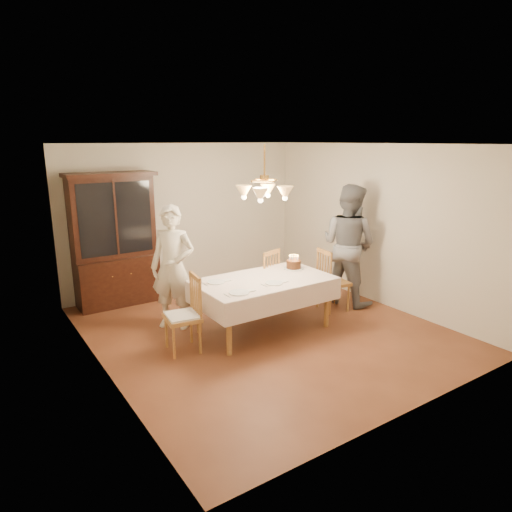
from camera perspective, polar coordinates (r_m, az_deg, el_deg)
ground at (r=6.66m, az=0.97°, el=-9.14°), size 5.00×5.00×0.00m
room_shell at (r=6.20m, az=1.03°, el=4.38°), size 5.00×5.00×5.00m
dining_table at (r=6.42m, az=0.99°, el=-3.54°), size 1.90×1.10×0.76m
china_hutch at (r=7.74m, az=-17.27°, el=1.65°), size 1.38×0.54×2.16m
chair_far_side at (r=7.25m, az=0.82°, el=-3.41°), size 0.55×0.54×1.00m
chair_left_end at (r=5.94m, az=-9.12°, el=-7.60°), size 0.48×0.49×1.00m
chair_right_end at (r=7.36m, az=9.57°, el=-3.35°), size 0.49×0.50×1.00m
elderly_woman at (r=6.58m, az=-10.35°, el=-1.43°), size 0.76×0.76×1.78m
adult_in_grey at (r=7.61m, az=11.46°, el=1.40°), size 0.95×1.10×1.97m
birthday_cake at (r=6.90m, az=4.72°, el=-1.12°), size 0.30×0.30×0.22m
place_setting_near_left at (r=5.83m, az=-2.02°, el=-4.57°), size 0.41×0.26×0.02m
place_setting_near_right at (r=6.21m, az=2.37°, el=-3.38°), size 0.38×0.23×0.02m
place_setting_far_left at (r=6.27m, az=-4.92°, el=-3.24°), size 0.39×0.24×0.02m
chandelier at (r=6.15m, az=1.05°, el=8.01°), size 0.62×0.62×0.73m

